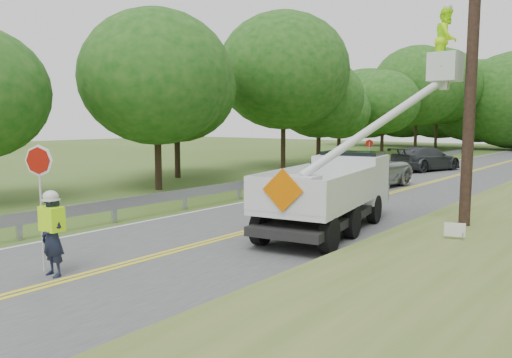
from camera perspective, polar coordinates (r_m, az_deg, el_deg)
The scene contains 10 objects.
ground at distance 10.88m, azimuth -20.56°, elevation -10.74°, with size 140.00×140.00×0.00m, color #425D1A.
road at distance 21.46m, azimuth 13.49°, elevation -2.04°, with size 7.20×96.00×0.03m.
guardrail at distance 24.12m, azimuth 5.80°, elevation 0.35°, with size 0.18×48.00×0.77m.
treeline_left at distance 42.48m, azimuth 11.45°, elevation 10.24°, with size 10.12×55.64×11.18m.
flagger at distance 10.98m, azimuth -22.29°, elevation -5.41°, with size 1.06×0.41×2.67m.
bucket_truck at distance 15.17m, azimuth 10.24°, elevation 0.04°, with size 4.54×6.51×6.22m.
suv_silver at distance 24.37m, azimuth 12.05°, elevation 1.13°, with size 2.93×6.35×1.76m, color #A7AAAD.
suv_darkgrey at distance 33.83m, azimuth 18.79°, elevation 2.22°, with size 2.16×5.30×1.54m, color #35393C.
stop_sign_permanent at distance 29.63m, azimuth 12.79°, elevation 2.97°, with size 0.37×0.30×2.13m.
yard_sign at distance 13.15m, azimuth 21.74°, elevation -5.53°, with size 0.47×0.19×0.71m.
Camera 1 is at (9.00, -5.22, 3.16)m, focal length 35.02 mm.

